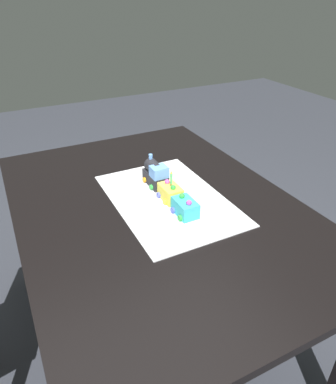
# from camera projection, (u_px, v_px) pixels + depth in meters

# --- Properties ---
(ground_plane) EXTENTS (8.00, 8.00, 0.00)m
(ground_plane) POSITION_uv_depth(u_px,v_px,m) (159.00, 333.00, 1.71)
(ground_plane) COLOR #2D3038
(dining_table) EXTENTS (1.40, 1.00, 0.74)m
(dining_table) POSITION_uv_depth(u_px,v_px,m) (157.00, 227.00, 1.39)
(dining_table) COLOR black
(dining_table) RESTS_ON ground
(cake_board) EXTENTS (0.60, 0.40, 0.00)m
(cake_board) POSITION_uv_depth(u_px,v_px,m) (168.00, 199.00, 1.36)
(cake_board) COLOR silver
(cake_board) RESTS_ON dining_table
(cake_locomotive) EXTENTS (0.14, 0.08, 0.12)m
(cake_locomotive) POSITION_uv_depth(u_px,v_px,m) (156.00, 174.00, 1.43)
(cake_locomotive) COLOR #232328
(cake_locomotive) RESTS_ON cake_board
(cake_car_tanker_lemon) EXTENTS (0.10, 0.08, 0.07)m
(cake_car_tanker_lemon) POSITION_uv_depth(u_px,v_px,m) (170.00, 192.00, 1.34)
(cake_car_tanker_lemon) COLOR #F4E04C
(cake_car_tanker_lemon) RESTS_ON cake_board
(cake_car_caboose_turquoise) EXTENTS (0.10, 0.08, 0.07)m
(cake_car_caboose_turquoise) POSITION_uv_depth(u_px,v_px,m) (185.00, 207.00, 1.25)
(cake_car_caboose_turquoise) COLOR #38B7C6
(cake_car_caboose_turquoise) RESTS_ON cake_board
(birthday_candle) EXTENTS (0.01, 0.01, 0.05)m
(birthday_candle) POSITION_uv_depth(u_px,v_px,m) (171.00, 177.00, 1.30)
(birthday_candle) COLOR #66D872
(birthday_candle) RESTS_ON cake_car_tanker_lemon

